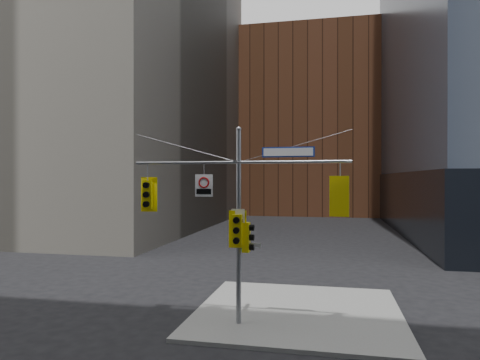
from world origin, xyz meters
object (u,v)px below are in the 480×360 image
at_px(regulatory_sign_arm, 204,185).
at_px(street_sign_blade, 288,152).
at_px(traffic_light_west_arm, 148,194).
at_px(traffic_light_pole_front, 237,230).
at_px(traffic_light_pole_side, 247,237).
at_px(traffic_light_east_arm, 340,196).
at_px(signal_assembly, 239,206).

bearing_deg(regulatory_sign_arm, street_sign_blade, -3.97).
distance_m(traffic_light_west_arm, traffic_light_pole_front, 3.77).
relative_size(traffic_light_pole_side, regulatory_sign_arm, 1.29).
bearing_deg(traffic_light_west_arm, street_sign_blade, -6.90).
bearing_deg(traffic_light_east_arm, traffic_light_pole_side, 11.20).
height_order(traffic_light_east_arm, traffic_light_pole_front, traffic_light_east_arm).
relative_size(signal_assembly, traffic_light_west_arm, 6.01).
bearing_deg(street_sign_blade, traffic_light_west_arm, -178.99).
bearing_deg(signal_assembly, street_sign_blade, 0.11).
bearing_deg(traffic_light_pole_side, traffic_light_pole_front, 131.42).
bearing_deg(traffic_light_east_arm, street_sign_blade, 11.20).
xyz_separation_m(traffic_light_west_arm, regulatory_sign_arm, (2.24, -0.03, 0.38)).
xyz_separation_m(traffic_light_east_arm, regulatory_sign_arm, (-4.91, -0.02, 0.38)).
distance_m(signal_assembly, traffic_light_pole_front, 0.88).
bearing_deg(traffic_light_pole_front, traffic_light_west_arm, 170.05).
height_order(signal_assembly, traffic_light_pole_side, signal_assembly).
bearing_deg(signal_assembly, regulatory_sign_arm, -179.12).
distance_m(traffic_light_pole_front, regulatory_sign_arm, 2.08).
relative_size(signal_assembly, traffic_light_pole_side, 7.49).
bearing_deg(regulatory_sign_arm, traffic_light_east_arm, -4.17).
height_order(traffic_light_west_arm, traffic_light_east_arm, traffic_light_east_arm).
xyz_separation_m(traffic_light_west_arm, street_sign_blade, (5.35, -0.01, 1.55)).
distance_m(traffic_light_pole_side, traffic_light_pole_front, 0.52).
xyz_separation_m(traffic_light_pole_side, traffic_light_pole_front, (-0.33, -0.27, 0.30)).
height_order(traffic_light_west_arm, regulatory_sign_arm, regulatory_sign_arm).
relative_size(signal_assembly, regulatory_sign_arm, 9.69).
distance_m(traffic_light_west_arm, traffic_light_east_arm, 7.15).
height_order(signal_assembly, traffic_light_west_arm, signal_assembly).
relative_size(traffic_light_west_arm, regulatory_sign_arm, 1.61).
bearing_deg(traffic_light_pole_side, regulatory_sign_arm, 92.42).
relative_size(signal_assembly, street_sign_blade, 4.28).
bearing_deg(traffic_light_pole_front, traffic_light_east_arm, -1.20).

